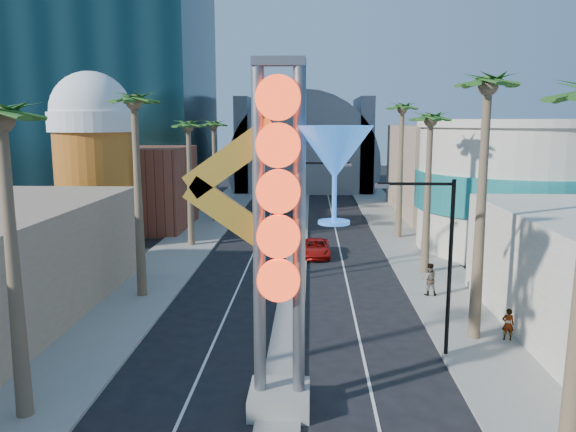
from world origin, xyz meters
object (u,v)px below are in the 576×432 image
Objects in this scene: red_pickup at (316,248)px; pedestrian_a at (508,324)px; pedestrian_b at (429,279)px; neon_sign at (303,213)px.

pedestrian_a reaches higher than red_pickup.
pedestrian_b reaches higher than red_pickup.
neon_sign is 6.41× the size of pedestrian_b.
red_pickup is at bearing 88.38° from neon_sign.
red_pickup is 2.44× the size of pedestrian_b.
neon_sign is at bearing 63.08° from pedestrian_b.
pedestrian_b reaches higher than pedestrian_a.
pedestrian_a is at bearing 109.73° from pedestrian_b.
red_pickup is at bearing -55.23° from pedestrian_b.
red_pickup is 19.34m from pedestrian_a.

